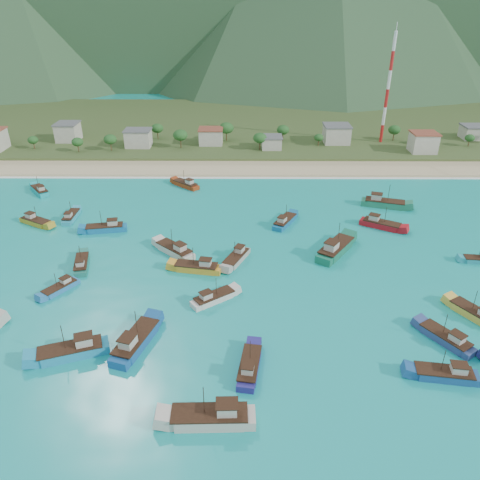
{
  "coord_description": "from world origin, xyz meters",
  "views": [
    {
      "loc": [
        6.3,
        -81.64,
        55.5
      ],
      "look_at": [
        5.69,
        18.0,
        3.0
      ],
      "focal_mm": 35.0,
      "sensor_mm": 36.0,
      "label": 1
    }
  ],
  "objects_px": {
    "radio_tower": "(388,89)",
    "boat_32": "(71,217)",
    "boat_15": "(36,222)",
    "boat_24": "(335,249)",
    "boat_30": "(446,339)",
    "boat_23": "(381,225)",
    "boat_10": "(236,258)",
    "boat_29": "(82,264)",
    "boat_2": "(60,288)",
    "boat_21": "(213,298)",
    "boat_1": "(445,375)",
    "boat_0": "(72,351)",
    "boat_27": "(285,222)",
    "boat_26": "(40,191)",
    "boat_12": "(175,250)",
    "boat_28": "(106,228)",
    "boat_5": "(211,418)",
    "boat_11": "(249,367)",
    "boat_17": "(186,185)",
    "boat_7": "(475,315)",
    "boat_9": "(136,342)",
    "boat_18": "(197,268)",
    "boat_25": "(384,204)"
  },
  "relations": [
    {
      "from": "boat_2",
      "to": "boat_21",
      "type": "relative_size",
      "value": 0.88
    },
    {
      "from": "boat_0",
      "to": "boat_25",
      "type": "relative_size",
      "value": 0.96
    },
    {
      "from": "boat_0",
      "to": "boat_27",
      "type": "xyz_separation_m",
      "value": [
        40.83,
        52.48,
        -0.22
      ]
    },
    {
      "from": "boat_24",
      "to": "boat_29",
      "type": "height_order",
      "value": "boat_24"
    },
    {
      "from": "boat_1",
      "to": "boat_5",
      "type": "distance_m",
      "value": 38.57
    },
    {
      "from": "boat_5",
      "to": "boat_28",
      "type": "distance_m",
      "value": 69.9
    },
    {
      "from": "boat_23",
      "to": "boat_30",
      "type": "height_order",
      "value": "boat_23"
    },
    {
      "from": "boat_7",
      "to": "boat_24",
      "type": "relative_size",
      "value": 0.77
    },
    {
      "from": "boat_10",
      "to": "boat_27",
      "type": "distance_m",
      "value": 23.7
    },
    {
      "from": "boat_24",
      "to": "radio_tower",
      "type": "bearing_deg",
      "value": 104.29
    },
    {
      "from": "radio_tower",
      "to": "boat_24",
      "type": "relative_size",
      "value": 3.1
    },
    {
      "from": "boat_11",
      "to": "boat_25",
      "type": "height_order",
      "value": "boat_25"
    },
    {
      "from": "boat_5",
      "to": "boat_27",
      "type": "xyz_separation_m",
      "value": [
        15.92,
        66.67,
        -0.27
      ]
    },
    {
      "from": "boat_23",
      "to": "radio_tower",
      "type": "bearing_deg",
      "value": -164.26
    },
    {
      "from": "boat_1",
      "to": "boat_27",
      "type": "distance_m",
      "value": 61.36
    },
    {
      "from": "boat_2",
      "to": "boat_9",
      "type": "bearing_deg",
      "value": 173.16
    },
    {
      "from": "boat_15",
      "to": "boat_30",
      "type": "height_order",
      "value": "boat_30"
    },
    {
      "from": "boat_0",
      "to": "boat_26",
      "type": "relative_size",
      "value": 1.35
    },
    {
      "from": "boat_2",
      "to": "boat_30",
      "type": "height_order",
      "value": "boat_30"
    },
    {
      "from": "boat_23",
      "to": "boat_12",
      "type": "bearing_deg",
      "value": -44.53
    },
    {
      "from": "boat_9",
      "to": "boat_21",
      "type": "xyz_separation_m",
      "value": [
        13.03,
        13.87,
        -0.31
      ]
    },
    {
      "from": "boat_32",
      "to": "boat_11",
      "type": "bearing_deg",
      "value": -50.15
    },
    {
      "from": "boat_28",
      "to": "boat_29",
      "type": "xyz_separation_m",
      "value": [
        -0.75,
        -18.35,
        -0.14
      ]
    },
    {
      "from": "boat_17",
      "to": "boat_26",
      "type": "relative_size",
      "value": 1.0
    },
    {
      "from": "boat_23",
      "to": "boat_7",
      "type": "bearing_deg",
      "value": 41.43
    },
    {
      "from": "boat_2",
      "to": "boat_28",
      "type": "distance_m",
      "value": 28.1
    },
    {
      "from": "boat_28",
      "to": "boat_30",
      "type": "distance_m",
      "value": 85.13
    },
    {
      "from": "boat_32",
      "to": "boat_15",
      "type": "bearing_deg",
      "value": -157.84
    },
    {
      "from": "boat_32",
      "to": "boat_23",
      "type": "bearing_deg",
      "value": -3.11
    },
    {
      "from": "boat_12",
      "to": "boat_28",
      "type": "xyz_separation_m",
      "value": [
        -19.86,
        12.0,
        -0.06
      ]
    },
    {
      "from": "radio_tower",
      "to": "boat_5",
      "type": "bearing_deg",
      "value": -113.38
    },
    {
      "from": "boat_29",
      "to": "boat_30",
      "type": "bearing_deg",
      "value": -31.91
    },
    {
      "from": "boat_25",
      "to": "boat_2",
      "type": "bearing_deg",
      "value": -43.83
    },
    {
      "from": "boat_15",
      "to": "radio_tower",
      "type": "bearing_deg",
      "value": 153.18
    },
    {
      "from": "boat_18",
      "to": "boat_29",
      "type": "bearing_deg",
      "value": 96.45
    },
    {
      "from": "boat_2",
      "to": "boat_5",
      "type": "distance_m",
      "value": 48.3
    },
    {
      "from": "boat_11",
      "to": "boat_32",
      "type": "relative_size",
      "value": 1.16
    },
    {
      "from": "boat_11",
      "to": "boat_30",
      "type": "xyz_separation_m",
      "value": [
        35.4,
        7.39,
        0.01
      ]
    },
    {
      "from": "boat_28",
      "to": "boat_17",
      "type": "bearing_deg",
      "value": -38.45
    },
    {
      "from": "radio_tower",
      "to": "boat_32",
      "type": "bearing_deg",
      "value": -145.51
    },
    {
      "from": "boat_9",
      "to": "boat_11",
      "type": "xyz_separation_m",
      "value": [
        20.11,
        -5.97,
        -0.25
      ]
    },
    {
      "from": "boat_7",
      "to": "boat_5",
      "type": "bearing_deg",
      "value": 175.08
    },
    {
      "from": "boat_5",
      "to": "boat_23",
      "type": "relative_size",
      "value": 1.15
    },
    {
      "from": "boat_27",
      "to": "boat_29",
      "type": "bearing_deg",
      "value": -126.31
    },
    {
      "from": "boat_26",
      "to": "boat_10",
      "type": "bearing_deg",
      "value": -72.64
    },
    {
      "from": "boat_10",
      "to": "boat_32",
      "type": "height_order",
      "value": "boat_10"
    },
    {
      "from": "boat_1",
      "to": "boat_23",
      "type": "bearing_deg",
      "value": 4.06
    },
    {
      "from": "boat_30",
      "to": "boat_23",
      "type": "bearing_deg",
      "value": 54.97
    },
    {
      "from": "boat_10",
      "to": "boat_17",
      "type": "height_order",
      "value": "boat_10"
    },
    {
      "from": "boat_7",
      "to": "boat_26",
      "type": "bearing_deg",
      "value": 117.64
    }
  ]
}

